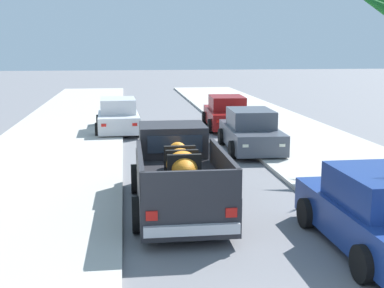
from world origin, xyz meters
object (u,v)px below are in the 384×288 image
at_px(car_left_near, 378,213).
at_px(car_right_near, 118,116).
at_px(pickup_truck, 178,174).
at_px(car_left_far, 227,113).
at_px(car_right_mid, 251,132).

bearing_deg(car_left_near, car_right_near, 109.36).
xyz_separation_m(pickup_truck, car_left_near, (3.49, -3.08, -0.10)).
bearing_deg(car_left_far, car_right_near, -175.42).
bearing_deg(car_right_near, car_right_mid, -44.63).
distance_m(car_right_near, car_left_far, 5.07).
distance_m(car_right_mid, car_left_far, 5.25).
bearing_deg(car_right_near, car_left_near, -70.64).
bearing_deg(car_left_near, pickup_truck, 138.55).
bearing_deg(pickup_truck, car_right_near, 97.76).
height_order(car_left_near, car_right_mid, same).
height_order(pickup_truck, car_left_far, pickup_truck).
relative_size(pickup_truck, car_left_near, 1.22).
xyz_separation_m(pickup_truck, car_right_near, (-1.52, 11.18, -0.10)).
xyz_separation_m(car_right_near, car_left_far, (5.06, 0.41, 0.00)).
relative_size(car_left_near, car_right_near, 0.99).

